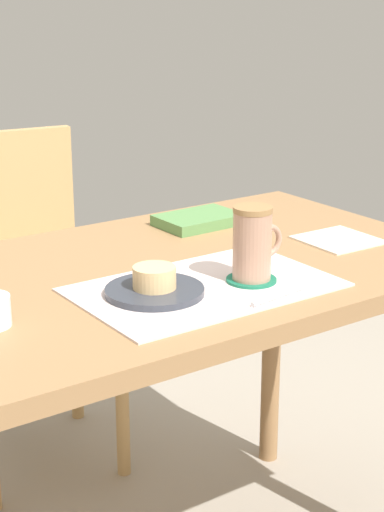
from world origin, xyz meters
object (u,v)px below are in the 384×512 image
object	(u,v)px
dining_table	(167,311)
wooden_chair	(22,284)
pastry	(154,277)
pastry_plate	(155,291)
coffee_mug	(253,243)
small_book	(199,220)

from	to	relation	value
dining_table	wooden_chair	bearing A→B (deg)	89.08
dining_table	pastry	bearing A→B (deg)	-130.70
pastry_plate	wooden_chair	bearing A→B (deg)	82.14
coffee_mug	small_book	distance (m)	0.40
wooden_chair	small_book	world-z (taller)	wooden_chair
wooden_chair	coffee_mug	world-z (taller)	coffee_mug
coffee_mug	small_book	bearing A→B (deg)	68.81
dining_table	small_book	size ratio (longest dim) A/B	6.44
wooden_chair	pastry_plate	world-z (taller)	wooden_chair
small_book	pastry_plate	bearing A→B (deg)	-136.07
wooden_chair	dining_table	bearing A→B (deg)	96.48
coffee_mug	pastry_plate	bearing A→B (deg)	166.72
wooden_chair	pastry	bearing A→B (deg)	89.54
dining_table	wooden_chair	distance (m)	0.74
small_book	wooden_chair	bearing A→B (deg)	110.74
dining_table	coffee_mug	distance (m)	0.25
wooden_chair	pastry	world-z (taller)	wooden_chair
dining_table	wooden_chair	xyz separation A→B (m)	(0.01, 0.73, -0.16)
pastry_plate	pastry	world-z (taller)	pastry
pastry_plate	pastry	bearing A→B (deg)	0.00
dining_table	wooden_chair	world-z (taller)	wooden_chair
pastry_plate	small_book	world-z (taller)	small_book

